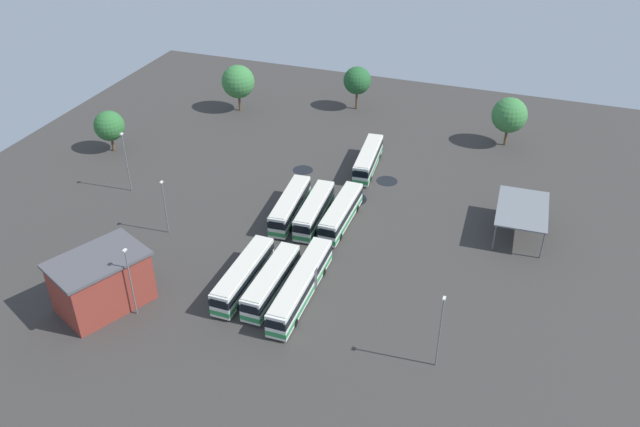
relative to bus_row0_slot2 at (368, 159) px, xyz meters
The scene contains 21 objects.
ground_plane 17.18m from the bus_row0_slot2, ahead, with size 113.72×113.72×0.00m, color #383533.
bus_row0_slot2 is the anchor object (origin of this frame).
bus_row1_slot0 18.22m from the bus_row0_slot2, 20.72° to the right, with size 12.55×3.48×3.46m.
bus_row1_slot1 17.29m from the bus_row0_slot2, ahead, with size 11.97×3.14×3.46m.
bus_row1_slot2 16.43m from the bus_row0_slot2, ahead, with size 12.38×2.58×3.46m.
bus_row2_slot0 34.08m from the bus_row0_slot2, ahead, with size 12.80×2.60×3.46m.
bus_row2_slot1 33.64m from the bus_row0_slot2, ahead, with size 12.17×2.62×3.46m.
bus_row2_slot2 33.02m from the bus_row0_slot2, ahead, with size 15.90×2.67×3.46m.
depot_building 46.28m from the bus_row0_slot2, 25.19° to the right, with size 12.45×10.81×6.64m.
maintenance_shelter 26.56m from the bus_row0_slot2, 66.80° to the left, with size 10.80×7.01×4.06m.
lamp_post_by_building 42.85m from the bus_row0_slot2, 25.78° to the left, with size 0.56×0.28×9.14m.
lamp_post_far_corner 33.54m from the bus_row0_slot2, 38.00° to the right, with size 0.56×0.28×7.98m.
lamp_post_mid_lot 44.93m from the bus_row0_slot2, 20.06° to the right, with size 0.56×0.28×9.05m.
lamp_post_near_entrance 36.86m from the bus_row0_slot2, 59.84° to the right, with size 0.56×0.28×9.51m.
tree_north_edge 32.70m from the bus_row0_slot2, 115.72° to the right, with size 6.09×6.09×8.78m.
tree_northeast 42.87m from the bus_row0_slot2, 79.01° to the right, with size 4.99×4.99×7.05m.
tree_south_edge 25.66m from the bus_row0_slot2, 129.61° to the left, with size 5.88×5.88×8.47m.
tree_northwest 24.24m from the bus_row0_slot2, 158.55° to the right, with size 5.14×5.14×8.23m.
puddle_centre_drain 9.72m from the bus_row0_slot2, ahead, with size 4.37×4.37×0.01m, color black.
puddle_front_lane 10.52m from the bus_row0_slot2, 68.80° to the right, with size 3.24×3.24×0.01m, color black.
puddle_between_rows 5.01m from the bus_row0_slot2, 55.51° to the left, with size 3.33×3.33×0.01m, color black.
Camera 1 is at (71.74, 26.47, 50.26)m, focal length 36.64 mm.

